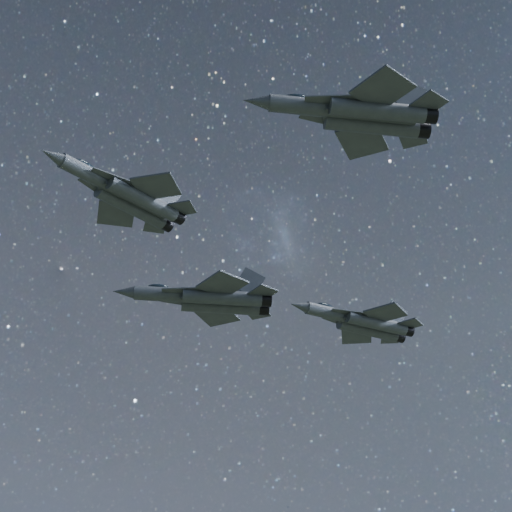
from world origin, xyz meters
name	(u,v)px	position (x,y,z in m)	size (l,w,h in m)	color
jet_lead	(126,195)	(-17.93, -5.95, 142.74)	(15.87, 10.72, 4.00)	#343A41
jet_left	(208,299)	(-1.43, 11.45, 144.57)	(19.09, 12.68, 4.86)	#343A41
jet_right	(359,114)	(-4.41, -24.33, 143.91)	(16.82, 11.24, 4.26)	#343A41
jet_slot	(362,322)	(15.54, 4.89, 142.62)	(16.47, 11.68, 4.19)	#343A41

